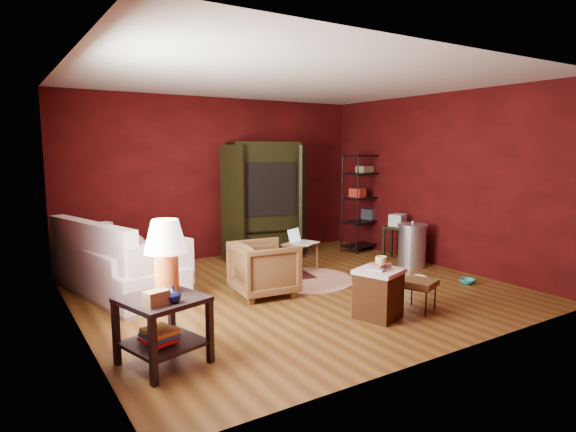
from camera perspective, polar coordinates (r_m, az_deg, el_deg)
name	(u,v)px	position (r m, az deg, el deg)	size (l,w,h in m)	color
room	(294,188)	(6.37, 0.73, 3.34)	(5.54, 5.04, 2.84)	brown
sofa	(116,259)	(6.84, -19.72, -4.87)	(2.32, 0.68, 0.91)	silver
armchair	(264,266)	(6.36, -2.85, -5.92)	(0.76, 0.71, 0.78)	black
pet_bowl_steel	(418,272)	(7.34, 15.16, -6.45)	(0.25, 0.06, 0.25)	silver
pet_bowl_turquoise	(467,276)	(7.39, 20.48, -6.69)	(0.22, 0.07, 0.22)	teal
vase	(173,295)	(4.26, -13.48, -9.06)	(0.14, 0.15, 0.14)	#0B0E3B
mug	(381,260)	(5.47, 10.97, -5.09)	(0.13, 0.10, 0.13)	#FFE17C
side_table	(164,277)	(4.49, -14.47, -7.07)	(0.80, 0.80, 1.29)	black
sofa_cushions	(114,261)	(6.78, -19.92, -5.02)	(1.41, 2.34, 0.92)	silver
hamper	(378,293)	(5.63, 10.66, -8.91)	(0.59, 0.59, 0.65)	#492411
footstool	(419,284)	(5.97, 15.28, -7.79)	(0.47, 0.47, 0.37)	black
rug_round	(305,280)	(7.15, 1.97, -7.54)	(1.61, 1.61, 0.01)	beige
rug_oriental	(273,276)	(7.33, -1.81, -7.08)	(1.23, 0.91, 0.01)	#441213
laptop_desk	(300,246)	(7.52, 1.47, -3.56)	(0.65, 0.57, 0.67)	#A26B4A
tv_armoire	(264,198)	(8.51, -2.84, 2.19)	(1.58, 1.03, 2.03)	black
wire_shelving	(364,198)	(9.20, 9.05, 2.11)	(0.94, 0.54, 1.81)	black
small_stand	(398,226)	(8.46, 12.86, -1.16)	(0.53, 0.53, 0.81)	black
trash_can	(412,245)	(8.12, 14.49, -3.34)	(0.62, 0.62, 0.76)	silver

